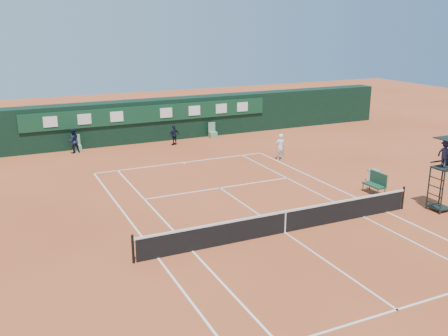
% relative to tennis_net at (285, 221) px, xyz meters
% --- Properties ---
extents(ground, '(90.00, 90.00, 0.00)m').
position_rel_tennis_net_xyz_m(ground, '(0.00, 0.00, -0.51)').
color(ground, '#B4502A').
rests_on(ground, ground).
extents(court_lines, '(11.05, 23.85, 0.01)m').
position_rel_tennis_net_xyz_m(court_lines, '(0.00, 0.00, -0.50)').
color(court_lines, silver).
rests_on(court_lines, ground).
extents(tennis_net, '(12.90, 0.10, 1.10)m').
position_rel_tennis_net_xyz_m(tennis_net, '(0.00, 0.00, 0.00)').
color(tennis_net, black).
rests_on(tennis_net, ground).
extents(back_wall, '(40.00, 1.65, 3.00)m').
position_rel_tennis_net_xyz_m(back_wall, '(0.00, 18.74, 1.00)').
color(back_wall, black).
rests_on(back_wall, ground).
extents(linesman_chair_left, '(0.55, 0.50, 1.15)m').
position_rel_tennis_net_xyz_m(linesman_chair_left, '(-5.50, 17.48, -0.19)').
color(linesman_chair_left, '#63986C').
rests_on(linesman_chair_left, ground).
extents(linesman_chair_right, '(0.55, 0.50, 1.15)m').
position_rel_tennis_net_xyz_m(linesman_chair_right, '(4.50, 17.48, -0.19)').
color(linesman_chair_right, '#5E9063').
rests_on(linesman_chair_right, ground).
extents(umpire_chair, '(0.96, 0.95, 3.42)m').
position_rel_tennis_net_xyz_m(umpire_chair, '(7.82, -0.86, 1.95)').
color(umpire_chair, black).
rests_on(umpire_chair, ground).
extents(player_bench, '(0.56, 1.20, 1.10)m').
position_rel_tennis_net_xyz_m(player_bench, '(6.80, 2.27, 0.09)').
color(player_bench, '#173B27').
rests_on(player_bench, ground).
extents(tennis_bag, '(0.67, 0.91, 0.31)m').
position_rel_tennis_net_xyz_m(tennis_bag, '(6.98, 1.00, -0.35)').
color(tennis_bag, black).
rests_on(tennis_bag, ground).
extents(cooler, '(0.57, 0.57, 0.65)m').
position_rel_tennis_net_xyz_m(cooler, '(8.10, 3.85, -0.18)').
color(cooler, silver).
rests_on(cooler, ground).
extents(tennis_ball, '(0.07, 0.07, 0.07)m').
position_rel_tennis_net_xyz_m(tennis_ball, '(2.16, 6.32, -0.48)').
color(tennis_ball, '#DAED37').
rests_on(tennis_ball, ground).
extents(player, '(0.62, 0.41, 1.68)m').
position_rel_tennis_net_xyz_m(player, '(5.80, 9.91, 0.33)').
color(player, white).
rests_on(player, ground).
extents(ball_kid_left, '(0.93, 0.79, 1.66)m').
position_rel_tennis_net_xyz_m(ball_kid_left, '(-5.74, 17.25, 0.32)').
color(ball_kid_left, black).
rests_on(ball_kid_left, ground).
extents(ball_kid_right, '(0.90, 0.60, 1.43)m').
position_rel_tennis_net_xyz_m(ball_kid_right, '(1.09, 16.52, 0.21)').
color(ball_kid_right, black).
rests_on(ball_kid_right, ground).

